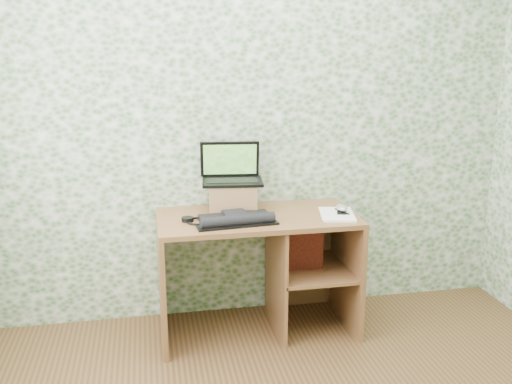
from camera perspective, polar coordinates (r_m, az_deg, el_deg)
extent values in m
plane|color=white|center=(3.63, -0.84, 7.36)|extent=(3.50, 0.00, 3.50)
cube|color=brown|center=(3.45, 0.11, -2.62)|extent=(1.20, 0.60, 0.03)
cube|color=brown|center=(3.53, -9.38, -8.96)|extent=(0.03, 0.60, 0.72)
cube|color=brown|center=(3.73, 9.03, -7.59)|extent=(0.03, 0.60, 0.72)
cube|color=brown|center=(3.61, 2.00, -8.22)|extent=(0.02, 0.56, 0.72)
cube|color=brown|center=(3.65, 5.59, -7.62)|extent=(0.46, 0.56, 0.02)
cube|color=brown|center=(3.92, 4.49, -6.34)|extent=(0.48, 0.02, 0.72)
cube|color=#A66F4A|center=(3.54, -2.36, -0.48)|extent=(0.32, 0.27, 0.17)
cube|color=black|center=(3.52, -2.37, 1.03)|extent=(0.39, 0.29, 0.02)
cube|color=black|center=(3.51, -2.35, 1.17)|extent=(0.33, 0.17, 0.00)
cube|color=black|center=(3.59, -2.64, 3.31)|extent=(0.37, 0.10, 0.23)
cube|color=#295418|center=(3.58, -2.62, 3.26)|extent=(0.33, 0.08, 0.19)
cube|color=black|center=(3.36, -2.12, -2.58)|extent=(0.43, 0.19, 0.03)
cube|color=black|center=(3.35, -2.13, -2.42)|extent=(0.14, 0.14, 0.05)
cylinder|color=black|center=(3.25, -1.83, -2.85)|extent=(0.44, 0.11, 0.07)
cube|color=black|center=(3.25, -1.81, -3.34)|extent=(0.48, 0.14, 0.01)
torus|color=black|center=(3.34, -5.77, -2.90)|extent=(0.19, 0.19, 0.01)
cylinder|color=black|center=(3.36, -6.86, -2.73)|extent=(0.07, 0.07, 0.02)
cylinder|color=black|center=(3.32, -4.67, -2.87)|extent=(0.07, 0.07, 0.02)
cube|color=white|center=(3.48, 8.10, -2.24)|extent=(0.25, 0.32, 0.01)
ellipsoid|color=silver|center=(3.50, 8.57, -1.75)|extent=(0.10, 0.12, 0.04)
cylinder|color=black|center=(3.51, 8.61, -1.94)|extent=(0.05, 0.14, 0.01)
cube|color=maroon|center=(3.59, 4.80, -5.48)|extent=(0.24, 0.09, 0.28)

